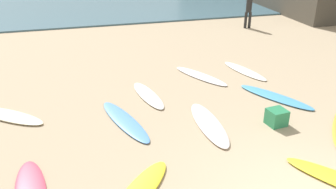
% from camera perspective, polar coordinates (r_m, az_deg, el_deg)
% --- Properties ---
extents(surfboard_1, '(1.57, 2.31, 0.08)m').
position_cam_1_polar(surfboard_1, '(10.70, 16.97, -0.37)').
color(surfboard_1, '#489AD4').
rests_on(surfboard_1, ground_plane).
extents(surfboard_2, '(0.67, 2.33, 0.08)m').
position_cam_1_polar(surfboard_2, '(8.90, 6.63, -4.72)').
color(surfboard_2, silver).
rests_on(surfboard_2, ground_plane).
extents(surfboard_3, '(0.80, 2.07, 0.08)m').
position_cam_1_polar(surfboard_3, '(10.36, -3.24, -0.11)').
color(surfboard_3, white).
rests_on(surfboard_3, ground_plane).
extents(surfboard_5, '(2.05, 1.81, 0.08)m').
position_cam_1_polar(surfboard_5, '(10.10, -24.28, -3.14)').
color(surfboard_5, beige).
rests_on(surfboard_5, ground_plane).
extents(surfboard_7, '(1.43, 2.24, 0.07)m').
position_cam_1_polar(surfboard_7, '(11.80, 5.29, 3.01)').
color(surfboard_7, silver).
rests_on(surfboard_7, ground_plane).
extents(surfboard_9, '(1.17, 2.52, 0.07)m').
position_cam_1_polar(surfboard_9, '(9.05, -7.01, -4.24)').
color(surfboard_9, '#5592E1').
rests_on(surfboard_9, ground_plane).
extents(surfboard_10, '(0.99, 2.15, 0.06)m').
position_cam_1_polar(surfboard_10, '(12.48, 12.27, 3.76)').
color(surfboard_10, white).
rests_on(surfboard_10, ground_plane).
extents(beachgoer_near, '(0.35, 0.35, 1.67)m').
position_cam_1_polar(beachgoer_near, '(18.18, 12.92, 13.26)').
color(beachgoer_near, black).
rests_on(beachgoer_near, ground_plane).
extents(beach_cooler, '(0.49, 0.47, 0.41)m').
position_cam_1_polar(beach_cooler, '(9.20, 17.15, -3.53)').
color(beach_cooler, '#287F51').
rests_on(beach_cooler, ground_plane).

